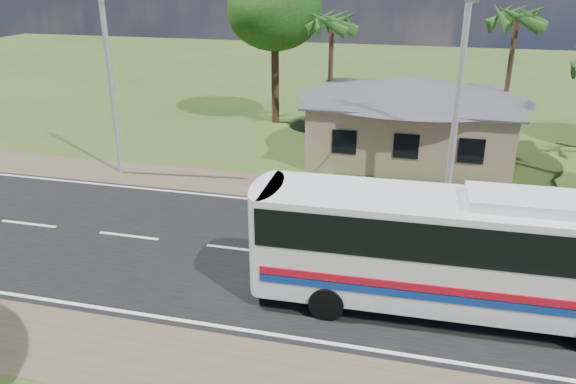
# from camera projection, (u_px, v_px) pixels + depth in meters

# --- Properties ---
(ground) EXTENTS (120.00, 120.00, 0.00)m
(ground) POSITION_uv_depth(u_px,v_px,m) (360.00, 264.00, 19.76)
(ground) COLOR #294217
(ground) RESTS_ON ground
(road) EXTENTS (120.00, 16.00, 0.03)m
(road) POSITION_uv_depth(u_px,v_px,m) (360.00, 264.00, 19.76)
(road) COLOR black
(road) RESTS_ON ground
(house) EXTENTS (12.40, 10.00, 5.00)m
(house) POSITION_uv_depth(u_px,v_px,m) (412.00, 108.00, 30.23)
(house) COLOR tan
(house) RESTS_ON ground
(utility_poles) EXTENTS (32.80, 2.22, 11.00)m
(utility_poles) POSITION_uv_depth(u_px,v_px,m) (452.00, 71.00, 22.83)
(utility_poles) COLOR #9E9E99
(utility_poles) RESTS_ON ground
(palm_mid) EXTENTS (2.80, 2.80, 8.20)m
(palm_mid) POSITION_uv_depth(u_px,v_px,m) (517.00, 19.00, 29.67)
(palm_mid) COLOR #47301E
(palm_mid) RESTS_ON ground
(palm_far) EXTENTS (2.80, 2.80, 7.70)m
(palm_far) POSITION_uv_depth(u_px,v_px,m) (332.00, 23.00, 32.55)
(palm_far) COLOR #47301E
(palm_far) RESTS_ON ground
(tree_behind_house) EXTENTS (6.00, 6.00, 9.61)m
(tree_behind_house) POSITION_uv_depth(u_px,v_px,m) (275.00, 11.00, 35.09)
(tree_behind_house) COLOR #47301E
(tree_behind_house) RESTS_ON ground
(coach_bus) EXTENTS (12.77, 3.03, 3.94)m
(coach_bus) POSITION_uv_depth(u_px,v_px,m) (479.00, 247.00, 16.14)
(coach_bus) COLOR silver
(coach_bus) RESTS_ON ground
(person) EXTENTS (0.61, 0.46, 1.49)m
(person) POSITION_uv_depth(u_px,v_px,m) (570.00, 213.00, 22.02)
(person) COLOR #1B4399
(person) RESTS_ON ground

